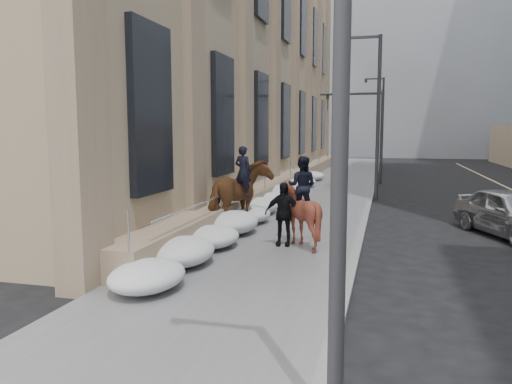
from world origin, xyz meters
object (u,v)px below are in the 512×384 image
Objects in this scene: mounted_horse_left at (240,194)px; mounted_horse_right at (301,209)px; car_silver at (512,213)px; pedestrian at (283,214)px.

mounted_horse_right is (2.41, -1.92, -0.14)m from mounted_horse_left.
car_silver is at bearing -147.92° from mounted_horse_right.
mounted_horse_left is 3.08m from mounted_horse_right.
mounted_horse_left is at bearing -34.88° from mounted_horse_right.
mounted_horse_left is 0.64× the size of car_silver.
car_silver is at bearing -155.06° from mounted_horse_left.
mounted_horse_right is at bearing 10.62° from pedestrian.
car_silver is (6.33, 3.41, -0.38)m from mounted_horse_right.
mounted_horse_left is 2.80m from pedestrian.
pedestrian reaches higher than car_silver.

